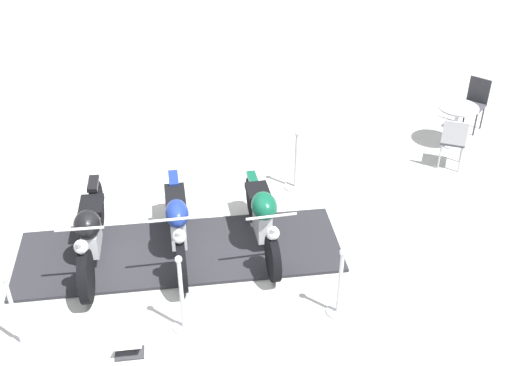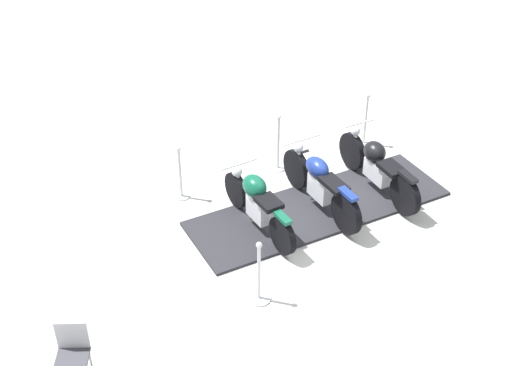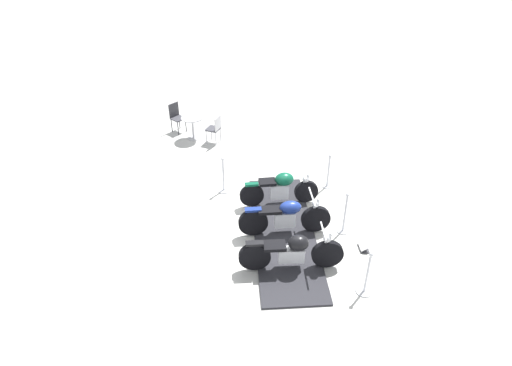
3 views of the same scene
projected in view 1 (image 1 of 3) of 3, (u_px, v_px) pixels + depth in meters
ground_plane at (180, 253)px, 9.05m from camera, size 80.00×80.00×0.00m
display_platform at (180, 252)px, 9.04m from camera, size 3.84×4.55×0.05m
motorcycle_black at (90, 233)px, 8.60m from camera, size 1.90×1.45×1.02m
motorcycle_navy at (178, 224)px, 8.73m from camera, size 1.89×1.34×1.03m
motorcycle_forest at (263, 217)px, 8.85m from camera, size 1.80×1.21×0.93m
stanchion_left_rear at (296, 171)px, 10.29m from camera, size 0.35×0.35×1.06m
stanchion_right_mid at (182, 303)px, 7.62m from camera, size 0.28×0.28×1.14m
stanchion_right_rear at (339, 291)px, 7.87m from camera, size 0.28×0.28×1.03m
stanchion_right_front at (17, 324)px, 7.45m from camera, size 0.35×0.35×1.09m
info_placard at (129, 351)px, 7.47m from camera, size 0.36×0.39×0.20m
cafe_table at (457, 117)px, 11.31m from camera, size 0.71×0.71×0.77m
cafe_chair_near_table at (453, 139)px, 10.67m from camera, size 0.54×0.54×0.94m
cafe_chair_across_table at (475, 101)px, 11.86m from camera, size 0.45×0.45×0.99m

